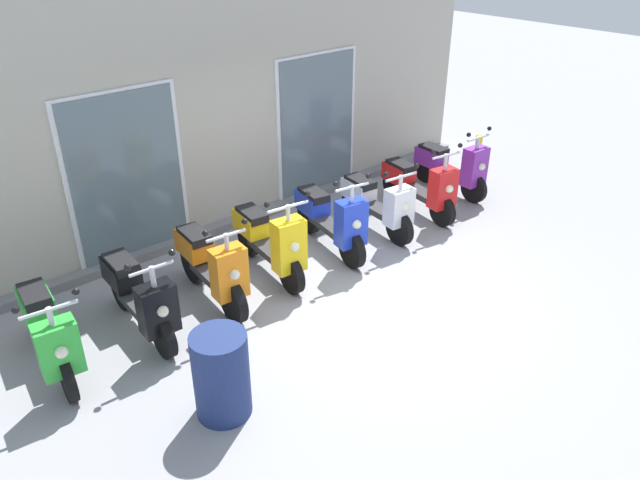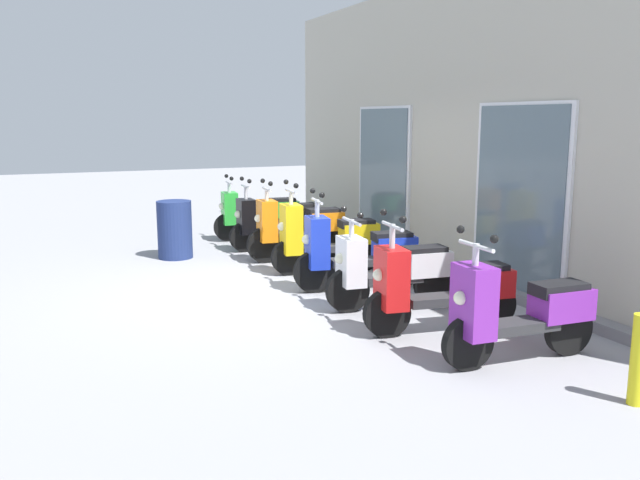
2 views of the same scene
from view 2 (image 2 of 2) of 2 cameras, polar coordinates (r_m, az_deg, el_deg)
The scene contains 13 objects.
ground_plane at distance 8.34m, azimuth -4.91°, elevation -4.24°, with size 40.00×40.00×0.00m, color #939399.
storefront_facade at distance 9.35m, azimuth 11.35°, elevation 9.13°, with size 9.72×0.50×3.99m.
scooter_green at distance 11.66m, azimuth -5.38°, elevation 2.32°, with size 0.58×1.59×1.15m.
scooter_black at distance 10.74m, azimuth -3.77°, elevation 1.63°, with size 0.54×1.59×1.19m.
scooter_orange at distance 9.89m, azimuth -1.99°, elevation 1.02°, with size 0.54×1.59×1.23m.
scooter_yellow at distance 9.09m, azimuth 0.41°, elevation 0.19°, with size 0.62×1.60×1.28m.
scooter_blue at distance 8.19m, azimuth 3.15°, elevation -1.07°, with size 0.65×1.64×1.26m.
scooter_white at distance 7.43m, azimuth 6.19°, elevation -2.52°, with size 0.60×1.55×1.15m.
scooter_red at distance 6.66m, azimuth 10.30°, elevation -4.12°, with size 0.63×1.62×1.24m.
scooter_purple at distance 6.00m, azimuth 16.75°, elevation -5.85°, with size 0.55×1.53×1.21m.
curb_bollard at distance 5.50m, azimuth 25.80°, elevation -9.30°, with size 0.12×0.12×0.70m, color yellow.
trash_bin at distance 10.31m, azimuth -12.43°, elevation 0.88°, with size 0.52×0.52×0.88m, color navy.
traffic_cone at distance 13.16m, azimuth -5.45°, elevation 2.34°, with size 0.32×0.32×0.52m, color orange.
Camera 2 is at (7.63, -2.63, 2.11)m, focal length 37.06 mm.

